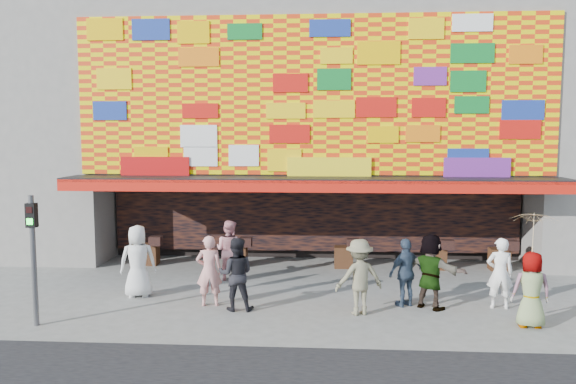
% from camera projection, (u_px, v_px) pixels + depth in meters
% --- Properties ---
extents(ground, '(90.00, 90.00, 0.00)m').
position_uv_depth(ground, '(309.00, 310.00, 13.93)').
color(ground, slate).
rests_on(ground, ground).
extents(shop_building, '(15.20, 9.40, 10.00)m').
position_uv_depth(shop_building, '(315.00, 111.00, 21.51)').
color(shop_building, gray).
rests_on(shop_building, ground).
extents(signal_left, '(0.22, 0.20, 3.00)m').
position_uv_depth(signal_left, '(33.00, 245.00, 12.65)').
color(signal_left, '#59595B').
rests_on(signal_left, ground).
extents(ped_a, '(1.09, 0.86, 1.95)m').
position_uv_depth(ped_a, '(138.00, 261.00, 15.02)').
color(ped_a, silver).
rests_on(ped_a, ground).
extents(ped_b, '(0.72, 0.54, 1.81)m').
position_uv_depth(ped_b, '(209.00, 271.00, 14.25)').
color(ped_b, pink).
rests_on(ped_b, ground).
extents(ped_c, '(0.91, 0.73, 1.82)m').
position_uv_depth(ped_c, '(236.00, 274.00, 13.90)').
color(ped_c, black).
rests_on(ped_c, ground).
extents(ped_d, '(1.34, 1.02, 1.85)m').
position_uv_depth(ped_d, '(359.00, 277.00, 13.56)').
color(ped_d, '#787357').
rests_on(ped_d, ground).
extents(ped_e, '(1.09, 0.88, 1.74)m').
position_uv_depth(ped_e, '(406.00, 272.00, 14.21)').
color(ped_e, '#34445B').
rests_on(ped_e, ground).
extents(ped_f, '(1.73, 1.53, 1.90)m').
position_uv_depth(ped_f, '(431.00, 271.00, 14.01)').
color(ped_f, gray).
rests_on(ped_f, ground).
extents(ped_g, '(0.87, 0.58, 1.74)m').
position_uv_depth(ped_g, '(531.00, 290.00, 12.65)').
color(ped_g, gray).
rests_on(ped_g, ground).
extents(ped_h, '(0.69, 0.48, 1.79)m').
position_uv_depth(ped_h, '(500.00, 273.00, 14.03)').
color(ped_h, white).
rests_on(ped_h, ground).
extents(ped_i, '(1.07, 0.97, 1.81)m').
position_uv_depth(ped_i, '(229.00, 250.00, 16.80)').
color(ped_i, pink).
rests_on(ped_i, ground).
extents(parasol, '(1.07, 1.09, 1.88)m').
position_uv_depth(parasol, '(534.00, 233.00, 12.51)').
color(parasol, beige).
rests_on(parasol, ground).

